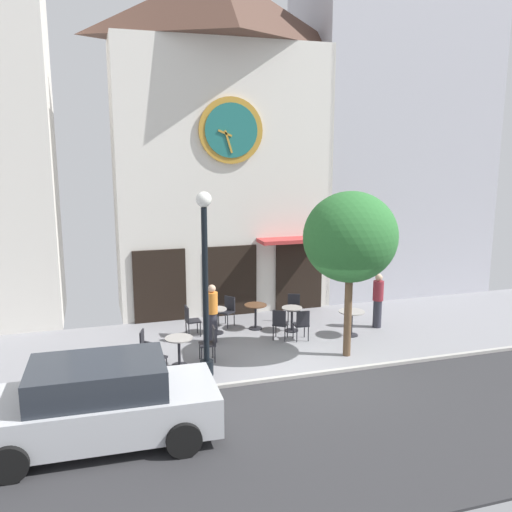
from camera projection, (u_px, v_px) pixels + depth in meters
ground_plane at (322, 374)px, 13.07m from camera, size 24.09×10.55×0.13m
clock_building at (222, 139)px, 17.76m from camera, size 7.00×3.64×10.96m
neighbor_building_right at (389, 141)px, 20.55m from camera, size 6.86×4.11×11.36m
street_lamp at (205, 285)px, 12.53m from camera, size 0.36×0.36×4.41m
street_tree at (351, 238)px, 13.60m from camera, size 2.45×2.20×4.32m
cafe_table_center_left at (179, 346)px, 13.40m from camera, size 0.70×0.70×0.75m
cafe_table_near_curb at (217, 317)px, 15.82m from camera, size 0.61×0.61×0.76m
cafe_table_center at (256, 312)px, 16.22m from camera, size 0.68×0.68×0.76m
cafe_table_center_right at (292, 316)px, 16.02m from camera, size 0.61×0.61×0.73m
cafe_table_rightmost at (352, 318)px, 15.62m from camera, size 0.75×0.75×0.74m
cafe_chair_left_end at (154, 356)px, 12.75m from camera, size 0.57×0.57×0.90m
cafe_chair_corner at (190, 319)px, 15.58m from camera, size 0.43×0.43×0.90m
cafe_chair_facing_street at (294, 306)px, 16.81m from camera, size 0.52×0.52×0.90m
cafe_chair_by_entrance at (228, 309)px, 16.54m from camera, size 0.56×0.56×0.90m
cafe_chair_mid_row at (302, 323)px, 15.19m from camera, size 0.42×0.42×0.90m
cafe_chair_outer at (210, 341)px, 13.74m from camera, size 0.42×0.42×0.90m
cafe_chair_right_end at (280, 322)px, 15.25m from camera, size 0.55×0.55×0.90m
cafe_chair_under_awning at (146, 345)px, 13.47m from camera, size 0.50×0.50×0.90m
pedestrian_maroon at (378, 300)px, 16.31m from camera, size 0.45×0.45×1.67m
pedestrian_orange at (212, 313)px, 15.01m from camera, size 0.44×0.44×1.67m
parked_car_silver at (99, 403)px, 9.86m from camera, size 4.35×2.13×1.55m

